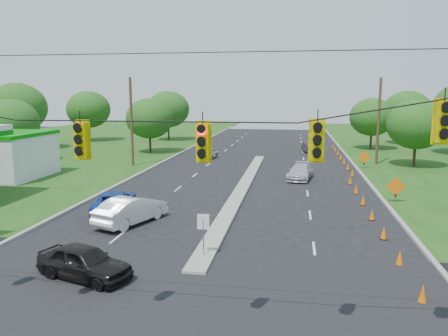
# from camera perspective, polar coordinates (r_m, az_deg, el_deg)

# --- Properties ---
(ground) EXTENTS (160.00, 160.00, 0.00)m
(ground) POSITION_cam_1_polar(r_m,az_deg,el_deg) (14.95, -7.72, -19.85)
(ground) COLOR black
(ground) RESTS_ON ground
(cross_street) EXTENTS (160.00, 14.00, 0.02)m
(cross_street) POSITION_cam_1_polar(r_m,az_deg,el_deg) (14.95, -7.72, -19.85)
(cross_street) COLOR black
(cross_street) RESTS_ON ground
(curb_left) EXTENTS (0.25, 110.00, 0.16)m
(curb_left) POSITION_cam_1_polar(r_m,az_deg,el_deg) (45.27, -8.96, 0.19)
(curb_left) COLOR gray
(curb_left) RESTS_ON ground
(curb_right) EXTENTS (0.25, 110.00, 0.16)m
(curb_right) POSITION_cam_1_polar(r_m,az_deg,el_deg) (43.49, 17.24, -0.51)
(curb_right) COLOR gray
(curb_right) RESTS_ON ground
(median) EXTENTS (1.00, 34.00, 0.18)m
(median) POSITION_cam_1_polar(r_m,az_deg,el_deg) (34.44, 2.46, -2.67)
(median) COLOR gray
(median) RESTS_ON ground
(median_sign) EXTENTS (0.55, 0.06, 2.05)m
(median_sign) POSITION_cam_1_polar(r_m,az_deg,el_deg) (19.72, -2.72, -7.69)
(median_sign) COLOR gray
(median_sign) RESTS_ON ground
(signal_span) EXTENTS (25.60, 0.32, 9.00)m
(signal_span) POSITION_cam_1_polar(r_m,az_deg,el_deg) (12.32, -9.81, -1.57)
(signal_span) COLOR #422D1C
(signal_span) RESTS_ON ground
(utility_pole_far_left) EXTENTS (0.28, 0.28, 9.00)m
(utility_pole_far_left) POSITION_cam_1_polar(r_m,az_deg,el_deg) (45.58, -11.99, 5.86)
(utility_pole_far_left) COLOR #422D1C
(utility_pole_far_left) RESTS_ON ground
(utility_pole_far_right) EXTENTS (0.28, 0.28, 9.00)m
(utility_pole_far_right) POSITION_cam_1_polar(r_m,az_deg,el_deg) (48.27, 19.53, 5.72)
(utility_pole_far_right) COLOR #422D1C
(utility_pole_far_right) RESTS_ON ground
(cone_0) EXTENTS (0.32, 0.32, 0.70)m
(cone_0) POSITION_cam_1_polar(r_m,az_deg,el_deg) (17.55, 24.52, -14.74)
(cone_0) COLOR orange
(cone_0) RESTS_ON ground
(cone_1) EXTENTS (0.32, 0.32, 0.70)m
(cone_1) POSITION_cam_1_polar(r_m,az_deg,el_deg) (20.69, 21.97, -10.82)
(cone_1) COLOR orange
(cone_1) RESTS_ON ground
(cone_2) EXTENTS (0.32, 0.32, 0.70)m
(cone_2) POSITION_cam_1_polar(r_m,az_deg,el_deg) (23.93, 20.15, -7.94)
(cone_2) COLOR orange
(cone_2) RESTS_ON ground
(cone_3) EXTENTS (0.32, 0.32, 0.70)m
(cone_3) POSITION_cam_1_polar(r_m,az_deg,el_deg) (27.24, 18.78, -5.75)
(cone_3) COLOR orange
(cone_3) RESTS_ON ground
(cone_4) EXTENTS (0.32, 0.32, 0.70)m
(cone_4) POSITION_cam_1_polar(r_m,az_deg,el_deg) (30.59, 17.72, -4.03)
(cone_4) COLOR orange
(cone_4) RESTS_ON ground
(cone_5) EXTENTS (0.32, 0.32, 0.70)m
(cone_5) POSITION_cam_1_polar(r_m,az_deg,el_deg) (33.97, 16.87, -2.65)
(cone_5) COLOR orange
(cone_5) RESTS_ON ground
(cone_6) EXTENTS (0.32, 0.32, 0.70)m
(cone_6) POSITION_cam_1_polar(r_m,az_deg,el_deg) (37.37, 16.18, -1.53)
(cone_6) COLOR orange
(cone_6) RESTS_ON ground
(cone_7) EXTENTS (0.32, 0.32, 0.70)m
(cone_7) POSITION_cam_1_polar(r_m,az_deg,el_deg) (40.86, 16.44, -0.61)
(cone_7) COLOR orange
(cone_7) RESTS_ON ground
(cone_8) EXTENTS (0.32, 0.32, 0.70)m
(cone_8) POSITION_cam_1_polar(r_m,az_deg,el_deg) (44.28, 15.89, 0.19)
(cone_8) COLOR orange
(cone_8) RESTS_ON ground
(cone_9) EXTENTS (0.32, 0.32, 0.70)m
(cone_9) POSITION_cam_1_polar(r_m,az_deg,el_deg) (47.72, 15.41, 0.87)
(cone_9) COLOR orange
(cone_9) RESTS_ON ground
(cone_10) EXTENTS (0.32, 0.32, 0.70)m
(cone_10) POSITION_cam_1_polar(r_m,az_deg,el_deg) (51.17, 15.01, 1.46)
(cone_10) COLOR orange
(cone_10) RESTS_ON ground
(cone_11) EXTENTS (0.32, 0.32, 0.70)m
(cone_11) POSITION_cam_1_polar(r_m,az_deg,el_deg) (54.62, 14.65, 1.97)
(cone_11) COLOR orange
(cone_11) RESTS_ON ground
(cone_12) EXTENTS (0.32, 0.32, 0.70)m
(cone_12) POSITION_cam_1_polar(r_m,az_deg,el_deg) (58.08, 14.33, 2.43)
(cone_12) COLOR orange
(cone_12) RESTS_ON ground
(cone_13) EXTENTS (0.32, 0.32, 0.70)m
(cone_13) POSITION_cam_1_polar(r_m,az_deg,el_deg) (61.54, 14.05, 2.83)
(cone_13) COLOR orange
(cone_13) RESTS_ON ground
(work_sign_1) EXTENTS (1.27, 0.58, 1.37)m
(work_sign_1) POSITION_cam_1_polar(r_m,az_deg,el_deg) (31.80, 21.52, -2.37)
(work_sign_1) COLOR black
(work_sign_1) RESTS_ON ground
(work_sign_2) EXTENTS (1.27, 0.58, 1.37)m
(work_sign_2) POSITION_cam_1_polar(r_m,az_deg,el_deg) (45.38, 17.84, 1.26)
(work_sign_2) COLOR black
(work_sign_2) RESTS_ON ground
(tree_2) EXTENTS (5.88, 5.88, 6.86)m
(tree_2) POSITION_cam_1_polar(r_m,az_deg,el_deg) (52.00, -26.06, 5.36)
(tree_2) COLOR black
(tree_2) RESTS_ON ground
(tree_3) EXTENTS (7.56, 7.56, 8.82)m
(tree_3) POSITION_cam_1_polar(r_m,az_deg,el_deg) (63.57, -25.41, 7.13)
(tree_3) COLOR black
(tree_3) RESTS_ON ground
(tree_4) EXTENTS (6.72, 6.72, 7.84)m
(tree_4) POSITION_cam_1_polar(r_m,az_deg,el_deg) (71.93, -17.28, 7.31)
(tree_4) COLOR black
(tree_4) RESTS_ON ground
(tree_5) EXTENTS (5.88, 5.88, 6.86)m
(tree_5) POSITION_cam_1_polar(r_m,az_deg,el_deg) (55.48, -9.71, 6.40)
(tree_5) COLOR black
(tree_5) RESTS_ON ground
(tree_6) EXTENTS (6.72, 6.72, 7.84)m
(tree_6) POSITION_cam_1_polar(r_m,az_deg,el_deg) (70.34, -7.31, 7.62)
(tree_6) COLOR black
(tree_6) RESTS_ON ground
(tree_9) EXTENTS (5.88, 5.88, 6.86)m
(tree_9) POSITION_cam_1_polar(r_m,az_deg,el_deg) (48.05, 23.86, 5.24)
(tree_9) COLOR black
(tree_9) RESTS_ON ground
(tree_11) EXTENTS (6.72, 6.72, 7.84)m
(tree_11) POSITION_cam_1_polar(r_m,az_deg,el_deg) (69.35, 22.79, 6.92)
(tree_11) COLOR black
(tree_11) RESTS_ON ground
(tree_12) EXTENTS (5.88, 5.88, 6.86)m
(tree_12) POSITION_cam_1_polar(r_m,az_deg,el_deg) (61.32, 18.78, 6.32)
(tree_12) COLOR black
(tree_12) RESTS_ON ground
(black_sedan) EXTENTS (4.39, 2.79, 1.39)m
(black_sedan) POSITION_cam_1_polar(r_m,az_deg,el_deg) (18.71, -17.78, -11.62)
(black_sedan) COLOR black
(black_sedan) RESTS_ON ground
(white_sedan) EXTENTS (3.27, 5.06, 1.58)m
(white_sedan) POSITION_cam_1_polar(r_m,az_deg,el_deg) (25.64, -12.01, -5.37)
(white_sedan) COLOR white
(white_sedan) RESTS_ON ground
(blue_pickup) EXTENTS (3.51, 5.42, 1.39)m
(blue_pickup) POSITION_cam_1_polar(r_m,az_deg,el_deg) (28.21, -14.14, -4.28)
(blue_pickup) COLOR #1037A0
(blue_pickup) RESTS_ON ground
(silver_car_far) EXTENTS (2.57, 4.76, 1.31)m
(silver_car_far) POSITION_cam_1_polar(r_m,az_deg,el_deg) (38.53, 9.94, -0.49)
(silver_car_far) COLOR silver
(silver_car_far) RESTS_ON ground
(silver_car_oncoming) EXTENTS (1.97, 3.87, 1.26)m
(silver_car_oncoming) POSITION_cam_1_polar(r_m,az_deg,el_deg) (50.36, -1.99, 1.98)
(silver_car_oncoming) COLOR #B7B7B8
(silver_car_oncoming) RESTS_ON ground
(dark_car_receding) EXTENTS (2.31, 4.25, 1.33)m
(dark_car_receding) POSITION_cam_1_polar(r_m,az_deg,el_deg) (55.83, 11.26, 2.59)
(dark_car_receding) COLOR #313030
(dark_car_receding) RESTS_ON ground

